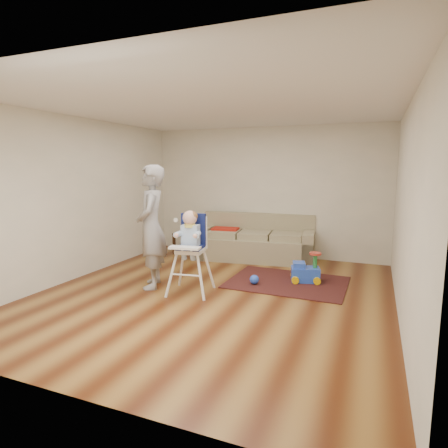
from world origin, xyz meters
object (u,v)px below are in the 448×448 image
at_px(sofa, 255,237).
at_px(adult, 151,227).
at_px(ride_on_toy, 306,267).
at_px(toy_ball, 254,280).
at_px(high_chair, 190,253).
at_px(side_table, 187,243).

xyz_separation_m(sofa, adult, (-0.96, -2.33, 0.50)).
height_order(sofa, ride_on_toy, sofa).
height_order(toy_ball, high_chair, high_chair).
xyz_separation_m(high_chair, adult, (-0.69, 0.03, 0.35)).
relative_size(side_table, high_chair, 0.37).
bearing_deg(adult, sofa, 130.88).
height_order(sofa, adult, adult).
bearing_deg(toy_ball, adult, -155.33).
bearing_deg(adult, high_chair, 60.56).
bearing_deg(adult, toy_ball, 87.97).
xyz_separation_m(toy_ball, high_chair, (-0.78, -0.71, 0.51)).
bearing_deg(sofa, high_chair, -103.60).
bearing_deg(sofa, toy_ball, -80.08).
height_order(side_table, high_chair, high_chair).
bearing_deg(toy_ball, high_chair, -137.71).
xyz_separation_m(ride_on_toy, high_chair, (-1.51, -1.16, 0.34)).
bearing_deg(sofa, adult, -119.46).
bearing_deg(high_chair, ride_on_toy, 28.60).
relative_size(sofa, adult, 1.28).
height_order(sofa, toy_ball, sofa).
distance_m(ride_on_toy, toy_ball, 0.88).
xyz_separation_m(sofa, toy_ball, (0.50, -1.66, -0.36)).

